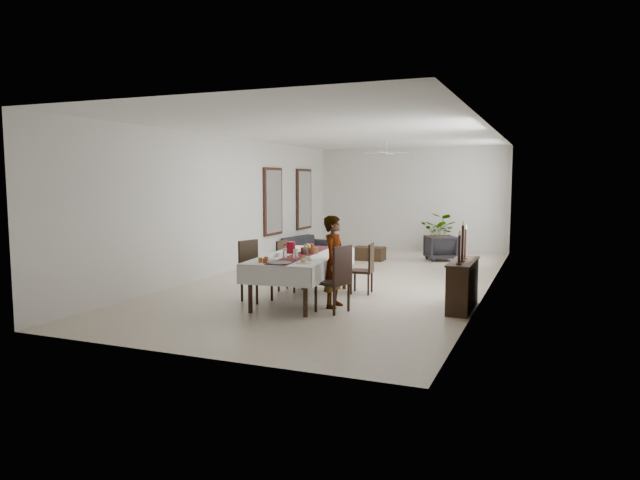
% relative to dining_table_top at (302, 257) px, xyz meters
% --- Properties ---
extents(floor, '(6.00, 12.00, 0.00)m').
position_rel_dining_table_top_xyz_m(floor, '(0.06, 2.39, -0.79)').
color(floor, beige).
rests_on(floor, ground).
extents(ceiling, '(6.00, 12.00, 0.02)m').
position_rel_dining_table_top_xyz_m(ceiling, '(0.06, 2.39, 2.41)').
color(ceiling, white).
rests_on(ceiling, wall_back).
extents(wall_back, '(6.00, 0.02, 3.20)m').
position_rel_dining_table_top_xyz_m(wall_back, '(0.06, 8.39, 0.81)').
color(wall_back, silver).
rests_on(wall_back, floor).
extents(wall_front, '(6.00, 0.02, 3.20)m').
position_rel_dining_table_top_xyz_m(wall_front, '(0.06, -3.61, 0.81)').
color(wall_front, silver).
rests_on(wall_front, floor).
extents(wall_left, '(0.02, 12.00, 3.20)m').
position_rel_dining_table_top_xyz_m(wall_left, '(-2.94, 2.39, 0.81)').
color(wall_left, silver).
rests_on(wall_left, floor).
extents(wall_right, '(0.02, 12.00, 3.20)m').
position_rel_dining_table_top_xyz_m(wall_right, '(3.06, 2.39, 0.81)').
color(wall_right, silver).
rests_on(wall_right, floor).
extents(dining_table_top, '(1.32, 2.70, 0.05)m').
position_rel_dining_table_top_xyz_m(dining_table_top, '(0.00, 0.00, 0.00)').
color(dining_table_top, black).
rests_on(dining_table_top, table_leg_fl).
extents(table_leg_fl, '(0.08, 0.08, 0.76)m').
position_rel_dining_table_top_xyz_m(table_leg_fl, '(-0.36, -1.28, -0.41)').
color(table_leg_fl, black).
rests_on(table_leg_fl, floor).
extents(table_leg_fr, '(0.08, 0.08, 0.76)m').
position_rel_dining_table_top_xyz_m(table_leg_fr, '(0.59, -1.19, -0.41)').
color(table_leg_fr, black).
rests_on(table_leg_fr, floor).
extents(table_leg_bl, '(0.08, 0.08, 0.76)m').
position_rel_dining_table_top_xyz_m(table_leg_bl, '(-0.59, 1.19, -0.41)').
color(table_leg_bl, black).
rests_on(table_leg_bl, floor).
extents(table_leg_br, '(0.08, 0.08, 0.76)m').
position_rel_dining_table_top_xyz_m(table_leg_br, '(0.36, 1.28, -0.41)').
color(table_leg_br, black).
rests_on(table_leg_br, floor).
extents(tablecloth_top, '(1.53, 2.91, 0.01)m').
position_rel_dining_table_top_xyz_m(tablecloth_top, '(0.00, 0.00, 0.03)').
color(tablecloth_top, silver).
rests_on(tablecloth_top, dining_table_top).
extents(tablecloth_drape_left, '(0.26, 2.80, 0.33)m').
position_rel_dining_table_top_xyz_m(tablecloth_drape_left, '(-0.63, -0.06, -0.13)').
color(tablecloth_drape_left, silver).
rests_on(tablecloth_drape_left, dining_table_top).
extents(tablecloth_drape_right, '(0.26, 2.80, 0.33)m').
position_rel_dining_table_top_xyz_m(tablecloth_drape_right, '(0.63, 0.06, -0.13)').
color(tablecloth_drape_right, white).
rests_on(tablecloth_drape_right, dining_table_top).
extents(tablecloth_drape_near, '(1.28, 0.13, 0.33)m').
position_rel_dining_table_top_xyz_m(tablecloth_drape_near, '(0.13, -1.39, -0.13)').
color(tablecloth_drape_near, silver).
rests_on(tablecloth_drape_near, dining_table_top).
extents(tablecloth_drape_far, '(1.28, 0.13, 0.33)m').
position_rel_dining_table_top_xyz_m(tablecloth_drape_far, '(-0.13, 1.39, -0.13)').
color(tablecloth_drape_far, silver).
rests_on(tablecloth_drape_far, dining_table_top).
extents(table_runner, '(0.63, 2.74, 0.00)m').
position_rel_dining_table_top_xyz_m(table_runner, '(0.00, 0.00, 0.04)').
color(table_runner, maroon).
rests_on(table_runner, tablecloth_top).
extents(red_pitcher, '(0.18, 0.18, 0.22)m').
position_rel_dining_table_top_xyz_m(red_pitcher, '(-0.29, 0.14, 0.15)').
color(red_pitcher, maroon).
rests_on(red_pitcher, tablecloth_top).
extents(pitcher_handle, '(0.13, 0.03, 0.13)m').
position_rel_dining_table_top_xyz_m(pitcher_handle, '(-0.38, 0.13, 0.15)').
color(pitcher_handle, '#980B0B').
rests_on(pitcher_handle, red_pitcher).
extents(wine_glass_near, '(0.08, 0.08, 0.19)m').
position_rel_dining_table_top_xyz_m(wine_glass_near, '(0.19, -0.69, 0.13)').
color(wine_glass_near, white).
rests_on(wine_glass_near, tablecloth_top).
extents(wine_glass_mid, '(0.08, 0.08, 0.19)m').
position_rel_dining_table_top_xyz_m(wine_glass_mid, '(-0.05, -0.61, 0.13)').
color(wine_glass_mid, white).
rests_on(wine_glass_mid, tablecloth_top).
extents(wine_glass_far, '(0.08, 0.08, 0.19)m').
position_rel_dining_table_top_xyz_m(wine_glass_far, '(0.05, 0.06, 0.13)').
color(wine_glass_far, white).
rests_on(wine_glass_far, tablecloth_top).
extents(teacup_right, '(0.10, 0.10, 0.07)m').
position_rel_dining_table_top_xyz_m(teacup_right, '(0.38, -0.62, 0.07)').
color(teacup_right, white).
rests_on(teacup_right, saucer_right).
extents(saucer_right, '(0.16, 0.16, 0.01)m').
position_rel_dining_table_top_xyz_m(saucer_right, '(0.38, -0.62, 0.05)').
color(saucer_right, silver).
rests_on(saucer_right, tablecloth_top).
extents(teacup_left, '(0.10, 0.10, 0.07)m').
position_rel_dining_table_top_xyz_m(teacup_left, '(-0.29, -0.41, 0.07)').
color(teacup_left, silver).
rests_on(teacup_left, saucer_left).
extents(saucer_left, '(0.16, 0.16, 0.01)m').
position_rel_dining_table_top_xyz_m(saucer_left, '(-0.29, -0.41, 0.05)').
color(saucer_left, white).
rests_on(saucer_left, tablecloth_top).
extents(plate_near_right, '(0.26, 0.26, 0.02)m').
position_rel_dining_table_top_xyz_m(plate_near_right, '(0.45, -0.94, 0.05)').
color(plate_near_right, white).
rests_on(plate_near_right, tablecloth_top).
extents(bread_near_right, '(0.10, 0.10, 0.10)m').
position_rel_dining_table_top_xyz_m(bread_near_right, '(0.45, -0.94, 0.08)').
color(bread_near_right, tan).
rests_on(bread_near_right, plate_near_right).
extents(plate_near_left, '(0.26, 0.26, 0.02)m').
position_rel_dining_table_top_xyz_m(plate_near_left, '(-0.25, -0.84, 0.05)').
color(plate_near_left, white).
rests_on(plate_near_left, tablecloth_top).
extents(plate_far_left, '(0.26, 0.26, 0.02)m').
position_rel_dining_table_top_xyz_m(plate_far_left, '(-0.40, 0.56, 0.05)').
color(plate_far_left, silver).
rests_on(plate_far_left, tablecloth_top).
extents(serving_tray, '(0.39, 0.39, 0.02)m').
position_rel_dining_table_top_xyz_m(serving_tray, '(0.10, -1.14, 0.05)').
color(serving_tray, '#3A3A3E').
rests_on(serving_tray, tablecloth_top).
extents(jam_jar_a, '(0.07, 0.07, 0.08)m').
position_rel_dining_table_top_xyz_m(jam_jar_a, '(-0.13, -1.19, 0.08)').
color(jam_jar_a, maroon).
rests_on(jam_jar_a, tablecloth_top).
extents(jam_jar_b, '(0.07, 0.07, 0.08)m').
position_rel_dining_table_top_xyz_m(jam_jar_b, '(-0.25, -1.14, 0.08)').
color(jam_jar_b, '#966215').
rests_on(jam_jar_b, tablecloth_top).
extents(jam_jar_c, '(0.07, 0.07, 0.08)m').
position_rel_dining_table_top_xyz_m(jam_jar_c, '(-0.20, -1.02, 0.08)').
color(jam_jar_c, maroon).
rests_on(jam_jar_c, tablecloth_top).
extents(fruit_basket, '(0.33, 0.33, 0.11)m').
position_rel_dining_table_top_xyz_m(fruit_basket, '(0.03, 0.28, 0.09)').
color(fruit_basket, brown).
rests_on(fruit_basket, tablecloth_top).
extents(fruit_red, '(0.10, 0.10, 0.10)m').
position_rel_dining_table_top_xyz_m(fruit_red, '(0.06, 0.30, 0.18)').
color(fruit_red, '#A41017').
rests_on(fruit_red, fruit_basket).
extents(fruit_green, '(0.09, 0.09, 0.09)m').
position_rel_dining_table_top_xyz_m(fruit_green, '(-0.02, 0.30, 0.18)').
color(fruit_green, olive).
rests_on(fruit_green, fruit_basket).
extents(fruit_yellow, '(0.09, 0.09, 0.09)m').
position_rel_dining_table_top_xyz_m(fruit_yellow, '(0.03, 0.22, 0.18)').
color(fruit_yellow, gold).
rests_on(fruit_yellow, fruit_basket).
extents(chair_right_near_seat, '(0.59, 0.59, 0.05)m').
position_rel_dining_table_top_xyz_m(chair_right_near_seat, '(0.85, -0.69, -0.29)').
color(chair_right_near_seat, black).
rests_on(chair_right_near_seat, chair_right_near_leg_fl).
extents(chair_right_near_leg_fl, '(0.06, 0.06, 0.47)m').
position_rel_dining_table_top_xyz_m(chair_right_near_leg_fl, '(0.98, -0.93, -0.56)').
color(chair_right_near_leg_fl, black).
rests_on(chair_right_near_leg_fl, floor).
extents(chair_right_near_leg_fr, '(0.06, 0.06, 0.47)m').
position_rel_dining_table_top_xyz_m(chair_right_near_leg_fr, '(1.10, -0.56, -0.56)').
color(chair_right_near_leg_fr, black).
rests_on(chair_right_near_leg_fr, floor).
extents(chair_right_near_leg_bl, '(0.06, 0.06, 0.47)m').
position_rel_dining_table_top_xyz_m(chair_right_near_leg_bl, '(0.61, -0.81, -0.56)').
color(chair_right_near_leg_bl, black).
rests_on(chair_right_near_leg_bl, floor).
extents(chair_right_near_leg_br, '(0.06, 0.06, 0.47)m').
position_rel_dining_table_top_xyz_m(chair_right_near_leg_br, '(0.73, -0.44, -0.56)').
color(chair_right_near_leg_br, black).
rests_on(chair_right_near_leg_br, floor).
extents(chair_right_near_back, '(0.18, 0.46, 0.60)m').
position_rel_dining_table_top_xyz_m(chair_right_near_back, '(1.06, -0.75, 0.03)').
color(chair_right_near_back, black).
rests_on(chair_right_near_back, chair_right_near_seat).
extents(chair_right_far_seat, '(0.45, 0.45, 0.05)m').
position_rel_dining_table_top_xyz_m(chair_right_far_seat, '(0.83, 0.98, -0.36)').
color(chair_right_far_seat, black).
rests_on(chair_right_far_seat, chair_right_far_leg_fl).
extents(chair_right_far_leg_fl, '(0.05, 0.05, 0.41)m').
position_rel_dining_table_top_xyz_m(chair_right_far_leg_fl, '(1.01, 0.83, -0.59)').
color(chair_right_far_leg_fl, black).
rests_on(chair_right_far_leg_fl, floor).
extents(chair_right_far_leg_fr, '(0.05, 0.05, 0.41)m').
position_rel_dining_table_top_xyz_m(chair_right_far_leg_fr, '(0.98, 1.16, -0.59)').
color(chair_right_far_leg_fr, black).
rests_on(chair_right_far_leg_fr, floor).
extents(chair_right_far_leg_bl, '(0.05, 0.05, 0.41)m').
position_rel_dining_table_top_xyz_m(chair_right_far_leg_bl, '(0.67, 0.79, -0.59)').
color(chair_right_far_leg_bl, black).
rests_on(chair_right_far_leg_bl, floor).
extents(chair_right_far_leg_br, '(0.05, 0.05, 0.41)m').
position_rel_dining_table_top_xyz_m(chair_right_far_leg_br, '(0.64, 1.13, -0.59)').
color(chair_right_far_leg_br, black).
rests_on(chair_right_far_leg_br, floor).
extents(chair_right_far_back, '(0.08, 0.41, 0.53)m').
position_rel_dining_table_top_xyz_m(chair_right_far_back, '(1.01, 1.00, -0.08)').
color(chair_right_far_back, black).
rests_on(chair_right_far_back, chair_right_far_seat).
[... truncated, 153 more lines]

